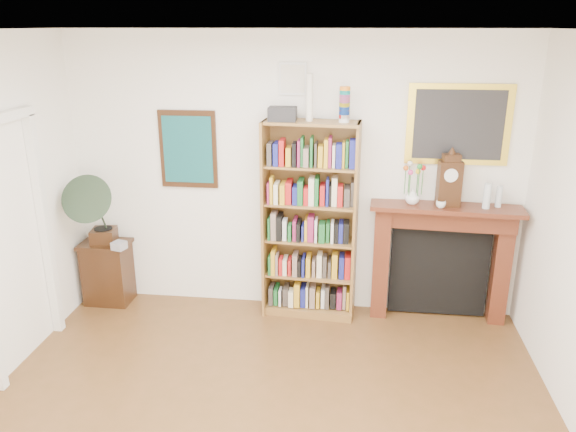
# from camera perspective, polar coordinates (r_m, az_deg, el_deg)

# --- Properties ---
(room) EXTENTS (4.51, 5.01, 2.81)m
(room) POSITION_cam_1_polar(r_m,az_deg,el_deg) (3.26, -4.52, -7.25)
(room) COLOR brown
(room) RESTS_ON ground
(door_casing) EXTENTS (0.08, 1.02, 2.17)m
(door_casing) POSITION_cam_1_polar(r_m,az_deg,el_deg) (5.19, -26.30, -0.77)
(door_casing) COLOR white
(door_casing) RESTS_ON left_wall
(teal_poster) EXTENTS (0.58, 0.04, 0.78)m
(teal_poster) POSITION_cam_1_polar(r_m,az_deg,el_deg) (5.72, -10.11, 6.67)
(teal_poster) COLOR black
(teal_poster) RESTS_ON back_wall
(small_picture) EXTENTS (0.26, 0.04, 0.30)m
(small_picture) POSITION_cam_1_polar(r_m,az_deg,el_deg) (5.40, 0.49, 13.77)
(small_picture) COLOR white
(small_picture) RESTS_ON back_wall
(gilt_painting) EXTENTS (0.95, 0.04, 0.75)m
(gilt_painting) POSITION_cam_1_polar(r_m,az_deg,el_deg) (5.50, 16.94, 8.85)
(gilt_painting) COLOR gold
(gilt_painting) RESTS_ON back_wall
(bookshelf) EXTENTS (0.94, 0.39, 2.28)m
(bookshelf) POSITION_cam_1_polar(r_m,az_deg,el_deg) (5.48, 2.28, 0.54)
(bookshelf) COLOR brown
(bookshelf) RESTS_ON floor
(side_cabinet) EXTENTS (0.50, 0.36, 0.68)m
(side_cabinet) POSITION_cam_1_polar(r_m,az_deg,el_deg) (6.28, -17.82, -5.46)
(side_cabinet) COLOR black
(side_cabinet) RESTS_ON floor
(fireplace) EXTENTS (1.44, 0.42, 1.20)m
(fireplace) POSITION_cam_1_polar(r_m,az_deg,el_deg) (5.74, 15.29, -3.49)
(fireplace) COLOR #461C10
(fireplace) RESTS_ON floor
(gramophone) EXTENTS (0.57, 0.67, 0.79)m
(gramophone) POSITION_cam_1_polar(r_m,az_deg,el_deg) (5.91, -19.09, 1.00)
(gramophone) COLOR black
(gramophone) RESTS_ON side_cabinet
(cd_stack) EXTENTS (0.15, 0.15, 0.08)m
(cd_stack) POSITION_cam_1_polar(r_m,az_deg,el_deg) (5.92, -16.78, -2.89)
(cd_stack) COLOR silver
(cd_stack) RESTS_ON side_cabinet
(mantel_clock) EXTENTS (0.23, 0.15, 0.50)m
(mantel_clock) POSITION_cam_1_polar(r_m,az_deg,el_deg) (5.45, 16.07, 3.40)
(mantel_clock) COLOR black
(mantel_clock) RESTS_ON fireplace
(flower_vase) EXTENTS (0.17, 0.17, 0.15)m
(flower_vase) POSITION_cam_1_polar(r_m,az_deg,el_deg) (5.49, 12.53, 1.95)
(flower_vase) COLOR white
(flower_vase) RESTS_ON fireplace
(teacup) EXTENTS (0.10, 0.10, 0.07)m
(teacup) POSITION_cam_1_polar(r_m,az_deg,el_deg) (5.44, 15.26, 1.16)
(teacup) COLOR white
(teacup) RESTS_ON fireplace
(bottle_left) EXTENTS (0.07, 0.07, 0.24)m
(bottle_left) POSITION_cam_1_polar(r_m,az_deg,el_deg) (5.53, 19.57, 1.93)
(bottle_left) COLOR silver
(bottle_left) RESTS_ON fireplace
(bottle_right) EXTENTS (0.06, 0.06, 0.20)m
(bottle_right) POSITION_cam_1_polar(r_m,az_deg,el_deg) (5.62, 20.64, 1.85)
(bottle_right) COLOR silver
(bottle_right) RESTS_ON fireplace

